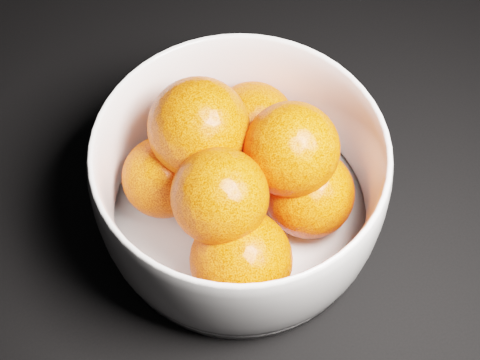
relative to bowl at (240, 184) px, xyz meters
name	(u,v)px	position (x,y,z in m)	size (l,w,h in m)	color
bowl	(240,184)	(0.00, 0.00, 0.00)	(0.25, 0.25, 0.12)	silver
orange_pile	(241,175)	(0.00, 0.00, 0.01)	(0.19, 0.21, 0.13)	#F04A0D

